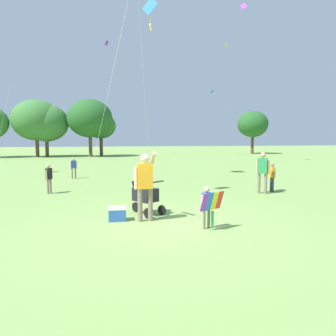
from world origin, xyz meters
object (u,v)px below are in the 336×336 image
at_px(person_adult_flyer, 145,181).
at_px(person_sitting_far, 74,166).
at_px(child_with_butterfly_kite, 208,204).
at_px(person_red_shirt, 263,169).
at_px(person_kid_running, 49,176).
at_px(person_back_turned, 272,175).
at_px(kite_orange_delta, 149,13).
at_px(cooler_box, 117,214).
at_px(stroller, 145,193).

height_order(person_adult_flyer, person_sitting_far, person_adult_flyer).
bearing_deg(child_with_butterfly_kite, person_sitting_far, 113.80).
relative_size(person_red_shirt, person_kid_running, 1.39).
bearing_deg(child_with_butterfly_kite, person_back_turned, 48.60).
distance_m(child_with_butterfly_kite, kite_orange_delta, 11.75).
relative_size(person_red_shirt, cooler_box, 3.48).
xyz_separation_m(kite_orange_delta, person_sitting_far, (-3.87, 0.65, -7.50)).
relative_size(kite_orange_delta, person_back_turned, 8.03).
distance_m(person_red_shirt, person_back_turned, 0.72).
relative_size(child_with_butterfly_kite, person_red_shirt, 0.64).
height_order(kite_orange_delta, person_kid_running, kite_orange_delta).
xyz_separation_m(stroller, person_red_shirt, (4.67, 2.48, 0.31)).
relative_size(child_with_butterfly_kite, person_sitting_far, 0.92).
height_order(kite_orange_delta, cooler_box, kite_orange_delta).
xyz_separation_m(child_with_butterfly_kite, person_back_turned, (3.92, 4.44, 0.06)).
relative_size(stroller, person_back_turned, 0.93).
height_order(child_with_butterfly_kite, person_kid_running, person_kid_running).
bearing_deg(person_back_turned, kite_orange_delta, 133.38).
height_order(child_with_butterfly_kite, cooler_box, child_with_butterfly_kite).
height_order(child_with_butterfly_kite, kite_orange_delta, kite_orange_delta).
distance_m(person_adult_flyer, person_red_shirt, 5.69).
xyz_separation_m(person_red_shirt, person_back_turned, (0.58, 0.35, -0.26)).
relative_size(kite_orange_delta, person_sitting_far, 8.29).
bearing_deg(person_back_turned, person_kid_running, 173.66).
xyz_separation_m(person_adult_flyer, person_sitting_far, (-2.88, 8.73, -0.40)).
xyz_separation_m(person_red_shirt, cooler_box, (-5.43, -3.02, -0.74)).
height_order(child_with_butterfly_kite, person_back_turned, person_back_turned).
xyz_separation_m(person_adult_flyer, kite_orange_delta, (0.99, 8.08, 7.10)).
height_order(person_sitting_far, person_kid_running, person_kid_running).
height_order(person_adult_flyer, stroller, person_adult_flyer).
xyz_separation_m(person_kid_running, person_back_turned, (8.53, -0.95, 0.00)).
distance_m(person_kid_running, cooler_box, 5.02).
bearing_deg(person_adult_flyer, stroller, 85.46).
xyz_separation_m(kite_orange_delta, person_kid_running, (-4.23, -3.61, -7.48)).
height_order(person_red_shirt, person_kid_running, person_red_shirt).
relative_size(person_red_shirt, person_back_turned, 1.39).
distance_m(kite_orange_delta, cooler_box, 11.36).
height_order(stroller, person_back_turned, person_back_turned).
relative_size(person_adult_flyer, stroller, 1.72).
bearing_deg(person_red_shirt, kite_orange_delta, 127.25).
relative_size(person_sitting_far, cooler_box, 2.42).
bearing_deg(cooler_box, kite_orange_delta, 77.89).
height_order(person_adult_flyer, person_kid_running, person_adult_flyer).
height_order(person_sitting_far, cooler_box, person_sitting_far).
xyz_separation_m(child_with_butterfly_kite, person_red_shirt, (3.34, 4.10, 0.32)).
relative_size(person_adult_flyer, person_red_shirt, 1.15).
bearing_deg(kite_orange_delta, person_adult_flyer, -97.01).
bearing_deg(person_red_shirt, cooler_box, -150.92).
xyz_separation_m(person_red_shirt, person_sitting_far, (-7.60, 5.55, -0.28)).
xyz_separation_m(person_red_shirt, person_kid_running, (-7.95, 1.30, -0.26)).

